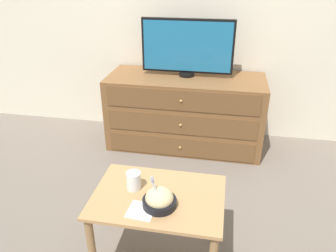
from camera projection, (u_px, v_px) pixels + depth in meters
The scene contains 8 objects.
ground_plane at pixel (179, 128), 3.62m from camera, with size 12.00×12.00×0.00m, color #70665B.
wall_back at pixel (182, 3), 3.06m from camera, with size 12.00×0.05×2.60m.
dresser at pixel (185, 112), 3.17m from camera, with size 1.46×0.60×0.69m.
tv at pixel (187, 47), 2.93m from camera, with size 0.83×0.14×0.52m.
coffee_table at pixel (158, 207), 1.87m from camera, with size 0.74×0.52×0.47m.
takeout_bowl at pixel (159, 199), 1.74m from camera, with size 0.18×0.18×0.19m.
drink_cup at pixel (134, 182), 1.88m from camera, with size 0.08×0.08×0.11m.
napkin at pixel (141, 211), 1.72m from camera, with size 0.15×0.15×0.00m.
Camera 1 is at (0.46, -3.19, 1.65)m, focal length 35.00 mm.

